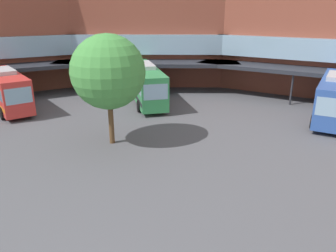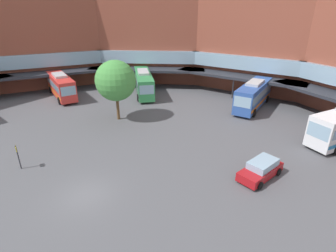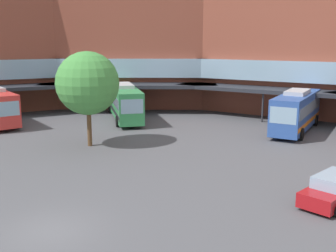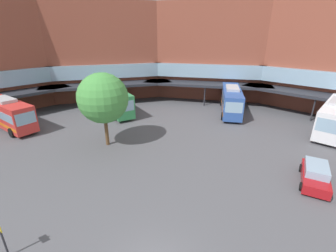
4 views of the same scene
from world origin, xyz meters
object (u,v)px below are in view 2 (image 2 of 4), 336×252
parked_car (261,169)px  stop_sign_post (18,155)px  bus_1 (143,82)px  plaza_tree (116,81)px  bus_4 (253,95)px  bus_5 (61,86)px

parked_car → stop_sign_post: (-20.19, -5.84, 0.70)m
bus_1 → plaza_tree: 12.29m
bus_1 → parked_car: size_ratio=2.52×
plaza_tree → bus_4: bearing=32.7°
bus_1 → stop_sign_post: size_ratio=5.07×
bus_4 → stop_sign_post: (-18.57, -23.57, -0.53)m
bus_1 → parked_car: 27.32m
bus_4 → stop_sign_post: 30.02m
bus_1 → parked_car: bearing=16.5°
plaza_tree → bus_5: bearing=158.3°
bus_1 → plaza_tree: (1.73, -11.75, 3.13)m
plaza_tree → stop_sign_post: (-2.45, -13.22, -3.63)m
bus_5 → parked_car: (31.06, -12.69, -1.18)m
parked_car → plaza_tree: size_ratio=0.62×
bus_1 → plaza_tree: size_ratio=1.56×
stop_sign_post → bus_1: bearing=88.3°
stop_sign_post → bus_4: bearing=51.8°
parked_car → bus_5: bearing=-82.4°
bus_1 → bus_5: bearing=-90.0°
bus_1 → bus_4: size_ratio=1.10×
parked_car → bus_4: bearing=-145.0°
bus_5 → parked_car: bearing=15.7°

